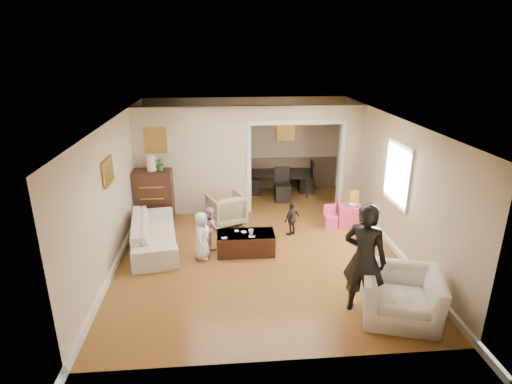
{
  "coord_description": "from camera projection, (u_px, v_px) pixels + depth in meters",
  "views": [
    {
      "loc": [
        -0.69,
        -7.86,
        3.91
      ],
      "look_at": [
        0.0,
        0.2,
        1.05
      ],
      "focal_mm": 29.12,
      "sensor_mm": 36.0,
      "label": 1
    }
  ],
  "objects": [
    {
      "name": "floor",
      "position": [
        257.0,
        242.0,
        8.74
      ],
      "size": [
        7.0,
        7.0,
        0.0
      ],
      "primitive_type": "plane",
      "color": "#905E25",
      "rests_on": "ground"
    },
    {
      "name": "dresser",
      "position": [
        154.0,
        195.0,
        9.73
      ],
      "size": [
        0.87,
        0.49,
        1.2
      ],
      "primitive_type": "cube",
      "color": "#371D10",
      "rests_on": "ground"
    },
    {
      "name": "armchair_front",
      "position": [
        401.0,
        296.0,
        6.22
      ],
      "size": [
        1.38,
        1.29,
        0.74
      ],
      "primitive_type": "imported",
      "rotation": [
        0.0,
        0.0,
        -0.31
      ],
      "color": "silver",
      "rests_on": "ground"
    },
    {
      "name": "cereal_box",
      "position": [
        354.0,
        197.0,
        9.52
      ],
      "size": [
        0.21,
        0.1,
        0.3
      ],
      "primitive_type": "cube",
      "rotation": [
        0.0,
        0.0,
        -0.13
      ],
      "color": "yellow",
      "rests_on": "play_table"
    },
    {
      "name": "play_bowl",
      "position": [
        353.0,
        205.0,
        9.35
      ],
      "size": [
        0.23,
        0.23,
        0.05
      ],
      "primitive_type": "imported",
      "rotation": [
        0.0,
        0.0,
        -0.13
      ],
      "color": "silver",
      "rests_on": "play_table"
    },
    {
      "name": "child_kneel_a",
      "position": [
        202.0,
        236.0,
        7.94
      ],
      "size": [
        0.38,
        0.51,
        0.95
      ],
      "primitive_type": "imported",
      "rotation": [
        0.0,
        0.0,
        1.38
      ],
      "color": "white",
      "rests_on": "ground"
    },
    {
      "name": "dining_table",
      "position": [
        279.0,
        183.0,
        11.57
      ],
      "size": [
        1.87,
        1.26,
        0.6
      ],
      "primitive_type": "imported",
      "rotation": [
        0.0,
        0.0,
        -0.19
      ],
      "color": "black",
      "rests_on": "ground"
    },
    {
      "name": "toy_block",
      "position": [
        343.0,
        202.0,
        9.56
      ],
      "size": [
        0.09,
        0.08,
        0.05
      ],
      "primitive_type": "cube",
      "rotation": [
        0.0,
        0.0,
        0.22
      ],
      "color": "red",
      "rests_on": "play_table"
    },
    {
      "name": "framed_art_partition",
      "position": [
        155.0,
        140.0,
        9.55
      ],
      "size": [
        0.45,
        0.03,
        0.55
      ],
      "primitive_type": "cube",
      "color": "brown",
      "rests_on": "partition_left"
    },
    {
      "name": "potted_plant",
      "position": [
        160.0,
        163.0,
        9.49
      ],
      "size": [
        0.3,
        0.26,
        0.33
      ],
      "primitive_type": "imported",
      "color": "#3F7333",
      "rests_on": "dresser"
    },
    {
      "name": "partition_right",
      "position": [
        351.0,
        158.0,
        10.2
      ],
      "size": [
        0.55,
        0.18,
        2.6
      ],
      "primitive_type": "cube",
      "color": "tan",
      "rests_on": "ground"
    },
    {
      "name": "table_lamp",
      "position": [
        151.0,
        163.0,
        9.47
      ],
      "size": [
        0.22,
        0.22,
        0.36
      ],
      "primitive_type": "cylinder",
      "color": "#FFE9CF",
      "rests_on": "dresser"
    },
    {
      "name": "sofa",
      "position": [
        154.0,
        233.0,
        8.43
      ],
      "size": [
        1.17,
        2.27,
        0.63
      ],
      "primitive_type": "imported",
      "rotation": [
        0.0,
        0.0,
        1.72
      ],
      "color": "silver",
      "rests_on": "ground"
    },
    {
      "name": "craft_papers",
      "position": [
        242.0,
        235.0,
        8.1
      ],
      "size": [
        0.66,
        0.4,
        0.0
      ],
      "color": "white",
      "rests_on": "coffee_table"
    },
    {
      "name": "coffee_table",
      "position": [
        246.0,
        243.0,
        8.23
      ],
      "size": [
        1.13,
        0.58,
        0.42
      ],
      "primitive_type": "cube",
      "rotation": [
        0.0,
        0.0,
        -0.01
      ],
      "color": "#3B2013",
      "rests_on": "ground"
    },
    {
      "name": "armchair_back",
      "position": [
        226.0,
        209.0,
        9.57
      ],
      "size": [
        1.0,
        1.01,
        0.71
      ],
      "primitive_type": "imported",
      "rotation": [
        0.0,
        0.0,
        3.54
      ],
      "color": "tan",
      "rests_on": "ground"
    },
    {
      "name": "cyan_cup",
      "position": [
        346.0,
        204.0,
        9.4
      ],
      "size": [
        0.08,
        0.08,
        0.08
      ],
      "primitive_type": "cylinder",
      "color": "#25B9B7",
      "rests_on": "play_table"
    },
    {
      "name": "child_kneel_b",
      "position": [
        210.0,
        227.0,
        8.38
      ],
      "size": [
        0.45,
        0.51,
        0.88
      ],
      "primitive_type": "imported",
      "rotation": [
        0.0,
        0.0,
        1.91
      ],
      "color": "pink",
      "rests_on": "ground"
    },
    {
      "name": "adult_person",
      "position": [
        364.0,
        259.0,
        6.19
      ],
      "size": [
        0.79,
        0.74,
        1.8
      ],
      "primitive_type": "imported",
      "rotation": [
        0.0,
        0.0,
        2.5
      ],
      "color": "black",
      "rests_on": "ground"
    },
    {
      "name": "window_pane",
      "position": [
        398.0,
        174.0,
        8.07
      ],
      "size": [
        0.03,
        0.95,
        1.1
      ],
      "primitive_type": "cube",
      "color": "white",
      "rests_on": "ground"
    },
    {
      "name": "coffee_cup",
      "position": [
        251.0,
        232.0,
        8.11
      ],
      "size": [
        0.11,
        0.11,
        0.1
      ],
      "primitive_type": "imported",
      "rotation": [
        0.0,
        0.0,
        -0.01
      ],
      "color": "silver",
      "rests_on": "coffee_table"
    },
    {
      "name": "play_table",
      "position": [
        349.0,
        214.0,
        9.55
      ],
      "size": [
        0.57,
        0.57,
        0.49
      ],
      "primitive_type": "cube",
      "rotation": [
        0.0,
        0.0,
        -0.13
      ],
      "color": "#ED3E6F",
      "rests_on": "ground"
    },
    {
      "name": "partition_left",
      "position": [
        193.0,
        161.0,
        9.89
      ],
      "size": [
        2.75,
        0.18,
        2.6
      ],
      "primitive_type": "cube",
      "color": "tan",
      "rests_on": "ground"
    },
    {
      "name": "child_toddler",
      "position": [
        292.0,
        219.0,
        8.97
      ],
      "size": [
        0.46,
        0.42,
        0.75
      ],
      "primitive_type": "imported",
      "rotation": [
        0.0,
        0.0,
        -2.46
      ],
      "color": "black",
      "rests_on": "ground"
    },
    {
      "name": "framed_art_alcove",
      "position": [
        286.0,
        130.0,
        11.5
      ],
      "size": [
        0.45,
        0.03,
        0.55
      ],
      "primitive_type": "cube",
      "color": "brown"
    },
    {
      "name": "partition_header",
      "position": [
        297.0,
        113.0,
        9.71
      ],
      "size": [
        2.22,
        0.18,
        0.35
      ],
      "primitive_type": "cube",
      "color": "tan",
      "rests_on": "partition_right"
    },
    {
      "name": "framed_art_sofa_wall",
      "position": [
        108.0,
        172.0,
        7.36
      ],
      "size": [
        0.03,
        0.55,
        0.4
      ],
      "primitive_type": "cube",
      "color": "brown"
    }
  ]
}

